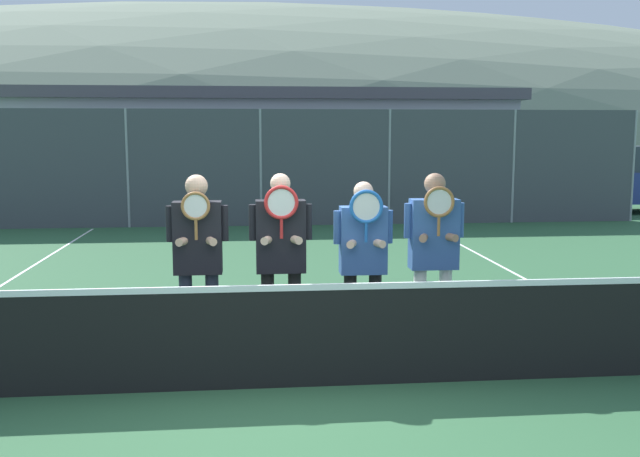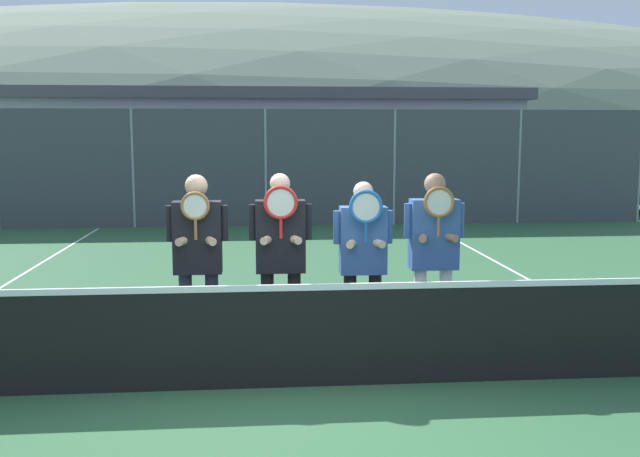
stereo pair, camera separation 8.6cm
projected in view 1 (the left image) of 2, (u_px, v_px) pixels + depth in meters
The scene contains 14 objects.
ground_plane at pixel (283, 387), 6.38m from camera, with size 120.00×120.00×0.00m, color #2D5B38.
hill_distant at pixel (252, 158), 63.75m from camera, with size 124.61×69.23×24.23m.
clubhouse_building at pixel (255, 145), 24.49m from camera, with size 17.36×5.50×3.66m.
fence_back at pixel (261, 168), 17.27m from camera, with size 19.07×0.06×2.83m.
tennis_net at pixel (283, 335), 6.32m from camera, with size 10.71×0.09×1.04m.
court_line_right_sideline at pixel (564, 299), 9.73m from camera, with size 0.05×16.00×0.01m, color white.
player_leftmost at pixel (198, 252), 6.96m from camera, with size 0.60×0.34×1.87m.
player_center_left at pixel (281, 251), 7.01m from camera, with size 0.62×0.34×1.87m.
player_center_right at pixel (363, 254), 7.16m from camera, with size 0.60×0.34×1.78m.
player_rightmost at pixel (434, 247), 7.21m from camera, with size 0.62×0.34×1.87m.
car_far_left at pixel (69, 184), 19.01m from camera, with size 4.18×2.08×1.74m.
car_left_of_center at pixel (259, 182), 19.37m from camera, with size 4.41×2.07×1.81m.
car_center at pixel (441, 180), 20.02m from camera, with size 4.24×2.05×1.83m.
car_right_of_center at pixel (622, 179), 20.36m from camera, with size 4.76×2.06×1.88m.
Camera 1 is at (-0.28, -6.14, 2.27)m, focal length 40.00 mm.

